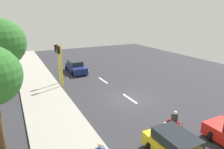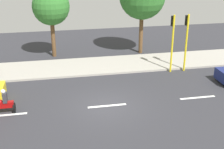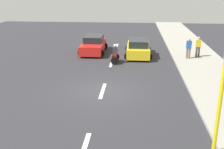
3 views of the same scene
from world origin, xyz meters
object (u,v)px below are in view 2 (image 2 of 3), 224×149
at_px(traffic_light_midblock, 186,35).
at_px(street_tree_north, 51,7).
at_px(motorcycle, 4,103).
at_px(traffic_light_corner, 172,35).

relative_size(traffic_light_midblock, street_tree_north, 0.74).
xyz_separation_m(motorcycle, traffic_light_midblock, (4.57, -13.16, 2.29)).
distance_m(traffic_light_midblock, street_tree_north, 11.57).
bearing_deg(traffic_light_midblock, street_tree_north, 61.03).
distance_m(motorcycle, street_tree_north, 11.25).
xyz_separation_m(traffic_light_corner, traffic_light_midblock, (0.00, -1.13, 0.00)).
bearing_deg(traffic_light_corner, motorcycle, 110.80).
height_order(traffic_light_corner, street_tree_north, street_tree_north).
xyz_separation_m(motorcycle, traffic_light_corner, (4.57, -12.03, 2.29)).
height_order(traffic_light_midblock, street_tree_north, street_tree_north).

